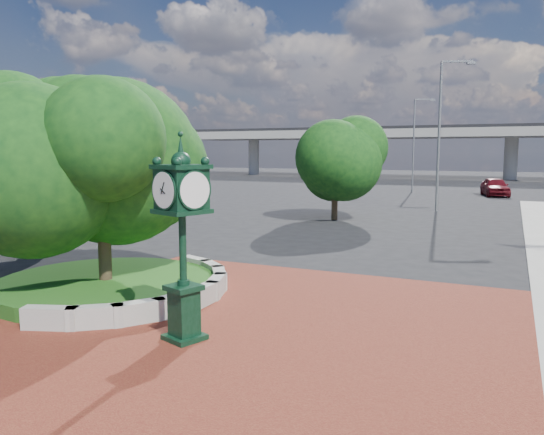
{
  "coord_description": "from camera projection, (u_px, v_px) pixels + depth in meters",
  "views": [
    {
      "loc": [
        5.35,
        -11.4,
        4.0
      ],
      "look_at": [
        -0.51,
        1.5,
        2.22
      ],
      "focal_mm": 35.0,
      "sensor_mm": 36.0,
      "label": 1
    }
  ],
  "objects": [
    {
      "name": "planter_wall",
      "position": [
        173.0,
        292.0,
        14.07
      ],
      "size": [
        2.96,
        6.77,
        0.54
      ],
      "color": "#9E9B93",
      "rests_on": "ground"
    },
    {
      "name": "plaza",
      "position": [
        247.0,
        326.0,
        12.09
      ],
      "size": [
        12.0,
        12.0,
        0.04
      ],
      "primitive_type": "cube",
      "color": "maroon",
      "rests_on": "ground"
    },
    {
      "name": "overpass",
      "position": [
        472.0,
        133.0,
        75.51
      ],
      "size": [
        90.0,
        12.0,
        7.5
      ],
      "color": "#9E9B93",
      "rests_on": "ground"
    },
    {
      "name": "tree_street",
      "position": [
        335.0,
        164.0,
        30.49
      ],
      "size": [
        4.4,
        4.4,
        5.45
      ],
      "color": "#38281C",
      "rests_on": "ground"
    },
    {
      "name": "tree_planter",
      "position": [
        101.0,
        161.0,
        14.58
      ],
      "size": [
        5.2,
        5.2,
        6.33
      ],
      "color": "#38281C",
      "rests_on": "ground"
    },
    {
      "name": "street_lamp_far",
      "position": [
        416.0,
        138.0,
        51.99
      ],
      "size": [
        1.97,
        0.8,
        9.04
      ],
      "color": "slate",
      "rests_on": "ground"
    },
    {
      "name": "post_clock",
      "position": [
        182.0,
        230.0,
        10.92
      ],
      "size": [
        1.1,
        1.1,
        4.32
      ],
      "color": "black",
      "rests_on": "ground"
    },
    {
      "name": "street_lamp_near",
      "position": [
        443.0,
        124.0,
        34.74
      ],
      "size": [
        2.13,
        0.88,
        9.8
      ],
      "color": "slate",
      "rests_on": "ground"
    },
    {
      "name": "grass_bed",
      "position": [
        106.0,
        286.0,
        15.02
      ],
      "size": [
        6.1,
        6.1,
        0.4
      ],
      "primitive_type": "cylinder",
      "color": "#204F16",
      "rests_on": "ground"
    },
    {
      "name": "parked_car",
      "position": [
        495.0,
        187.0,
        47.18
      ],
      "size": [
        2.95,
        5.18,
        1.66
      ],
      "primitive_type": "imported",
      "rotation": [
        0.0,
        0.0,
        0.21
      ],
      "color": "#570C14",
      "rests_on": "ground"
    },
    {
      "name": "tree_northwest",
      "position": [
        37.0,
        148.0,
        22.33
      ],
      "size": [
        5.6,
        5.6,
        6.93
      ],
      "color": "#38281C",
      "rests_on": "ground"
    },
    {
      "name": "ground",
      "position": [
        266.0,
        315.0,
        13.0
      ],
      "size": [
        200.0,
        200.0,
        0.0
      ],
      "primitive_type": "plane",
      "color": "black",
      "rests_on": "ground"
    }
  ]
}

